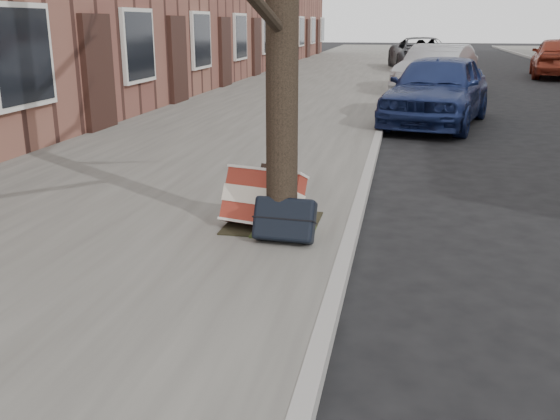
% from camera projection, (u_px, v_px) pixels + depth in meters
% --- Properties ---
extents(ground, '(120.00, 120.00, 0.00)m').
position_uv_depth(ground, '(511.00, 307.00, 4.47)').
color(ground, black).
rests_on(ground, ground).
extents(near_sidewalk, '(5.00, 70.00, 0.12)m').
position_uv_depth(near_sidewalk, '(311.00, 86.00, 19.23)').
color(near_sidewalk, slate).
rests_on(near_sidewalk, ground).
extents(dirt_patch, '(0.85, 0.85, 0.02)m').
position_uv_depth(dirt_patch, '(273.00, 223.00, 5.94)').
color(dirt_patch, black).
rests_on(dirt_patch, near_sidewalk).
extents(suitcase_red, '(0.81, 0.57, 0.56)m').
position_uv_depth(suitcase_red, '(263.00, 198.00, 5.75)').
color(suitcase_red, maroon).
rests_on(suitcase_red, near_sidewalk).
extents(suitcase_navy, '(0.55, 0.34, 0.42)m').
position_uv_depth(suitcase_navy, '(285.00, 219.00, 5.39)').
color(suitcase_navy, black).
rests_on(suitcase_navy, near_sidewalk).
extents(car_near_front, '(2.51, 4.35, 1.39)m').
position_uv_depth(car_near_front, '(438.00, 89.00, 12.20)').
color(car_near_front, navy).
rests_on(car_near_front, ground).
extents(car_near_mid, '(2.54, 4.37, 1.36)m').
position_uv_depth(car_near_mid, '(437.00, 70.00, 17.37)').
color(car_near_mid, '#A6A9AE').
rests_on(car_near_mid, ground).
extents(car_near_back, '(2.91, 5.19, 1.37)m').
position_uv_depth(car_near_back, '(422.00, 55.00, 25.24)').
color(car_near_back, '#36373A').
rests_on(car_near_back, ground).
extents(car_far_back, '(2.35, 4.55, 1.48)m').
position_uv_depth(car_far_back, '(558.00, 57.00, 22.64)').
color(car_far_back, maroon).
rests_on(car_far_back, ground).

